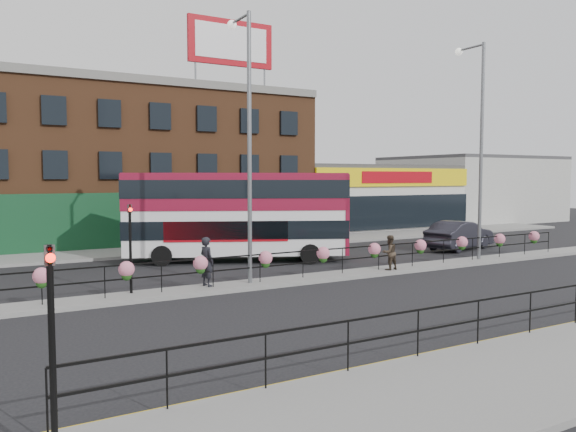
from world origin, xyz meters
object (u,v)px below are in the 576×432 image
pedestrian_a (207,262)px  lamp_column_east (477,132)px  double_decker_bus (238,207)px  pedestrian_b (389,252)px  car (459,235)px  lamp_column_west (246,124)px

pedestrian_a → lamp_column_east: 15.67m
double_decker_bus → pedestrian_a: double_decker_bus is taller
pedestrian_a → pedestrian_b: pedestrian_a is taller
car → lamp_column_west: (-15.84, -3.76, 5.54)m
car → pedestrian_a: (-17.57, -3.82, 0.24)m
car → lamp_column_west: size_ratio=0.52×
car → double_decker_bus: bearing=66.2°
pedestrian_a → lamp_column_west: (1.73, 0.06, 5.30)m
car → lamp_column_west: bearing=89.1°
pedestrian_a → lamp_column_east: (14.67, 0.07, 5.51)m
car → pedestrian_a: bearing=88.0°
double_decker_bus → lamp_column_east: size_ratio=1.03×
double_decker_bus → lamp_column_west: lamp_column_west is taller
lamp_column_west → lamp_column_east: 12.94m
pedestrian_a → double_decker_bus: bearing=-49.3°
double_decker_bus → lamp_column_east: bearing=-29.6°
pedestrian_b → lamp_column_west: (-6.81, 0.58, 5.47)m
double_decker_bus → pedestrian_a: (-4.10, -6.08, -1.68)m
lamp_column_west → lamp_column_east: size_ratio=0.97×
lamp_column_west → lamp_column_east: (12.94, 0.01, 0.20)m
double_decker_bus → lamp_column_east: 12.75m
double_decker_bus → lamp_column_west: (-2.36, -6.02, 3.62)m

